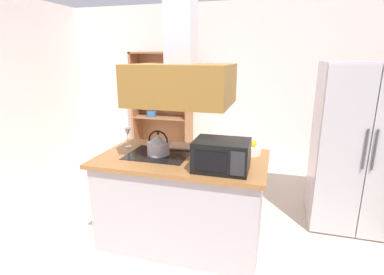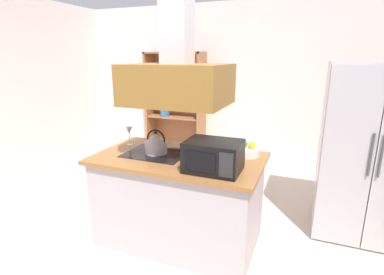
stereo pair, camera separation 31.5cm
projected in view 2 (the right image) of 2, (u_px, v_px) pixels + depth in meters
The scene contains 11 objects.
ground_plane at pixel (167, 260), 2.77m from camera, with size 7.80×7.80×0.00m, color beige.
wall_back at pixel (243, 85), 5.10m from camera, with size 6.00×0.12×2.70m, color white.
kitchen_island at pixel (179, 198), 2.99m from camera, with size 1.61×0.93×0.90m.
range_hood at pixel (177, 70), 2.66m from camera, with size 0.90×0.70×1.29m.
refrigerator at pixel (368, 152), 3.01m from camera, with size 0.90×0.78×1.78m.
dish_cabinet at pixel (176, 112), 5.46m from camera, with size 1.05×0.40×1.90m.
kettle at pixel (156, 144), 2.93m from camera, with size 0.22×0.22×0.24m.
cutting_board at pixel (185, 146), 3.16m from camera, with size 0.34×0.24×0.02m, color #A67D58.
microwave at pixel (213, 156), 2.48m from camera, with size 0.46×0.35×0.26m.
wine_glass_on_counter at pixel (129, 131), 3.20m from camera, with size 0.08×0.08×0.21m.
fruit_bowl at pixel (246, 150), 2.90m from camera, with size 0.27×0.27×0.14m.
Camera 2 is at (1.10, -2.11, 1.84)m, focal length 27.85 mm.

